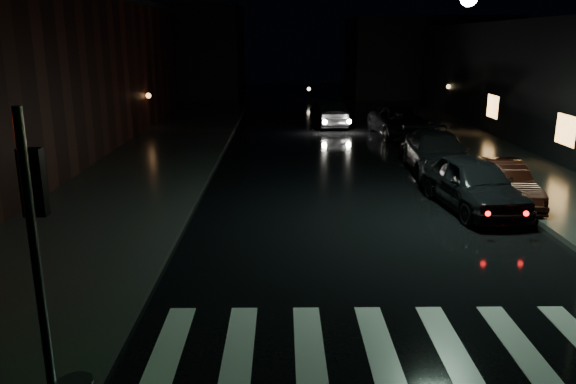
{
  "coord_description": "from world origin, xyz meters",
  "views": [
    {
      "loc": [
        0.75,
        -7.99,
        5.09
      ],
      "look_at": [
        0.88,
        4.78,
        1.6
      ],
      "focal_mm": 35.0,
      "sensor_mm": 36.0,
      "label": 1
    }
  ],
  "objects_px": {
    "parked_car_d": "(401,122)",
    "parked_car_a": "(473,183)",
    "parked_car_b": "(499,183)",
    "oncoming_car": "(328,114)",
    "parked_car_c": "(437,153)"
  },
  "relations": [
    {
      "from": "parked_car_d",
      "to": "parked_car_a",
      "type": "bearing_deg",
      "value": -96.68
    },
    {
      "from": "parked_car_b",
      "to": "oncoming_car",
      "type": "bearing_deg",
      "value": 105.1
    },
    {
      "from": "parked_car_c",
      "to": "parked_car_d",
      "type": "distance_m",
      "value": 8.33
    },
    {
      "from": "parked_car_b",
      "to": "oncoming_car",
      "type": "xyz_separation_m",
      "value": [
        -4.1,
        16.44,
        0.06
      ]
    },
    {
      "from": "parked_car_a",
      "to": "parked_car_c",
      "type": "xyz_separation_m",
      "value": [
        0.2,
        4.93,
        -0.03
      ]
    },
    {
      "from": "parked_car_b",
      "to": "parked_car_d",
      "type": "distance_m",
      "value": 12.73
    },
    {
      "from": "oncoming_car",
      "to": "parked_car_d",
      "type": "bearing_deg",
      "value": 127.92
    },
    {
      "from": "parked_car_b",
      "to": "parked_car_d",
      "type": "bearing_deg",
      "value": 93.37
    },
    {
      "from": "parked_car_a",
      "to": "parked_car_b",
      "type": "xyz_separation_m",
      "value": [
        1.0,
        0.53,
        -0.12
      ]
    },
    {
      "from": "parked_car_a",
      "to": "oncoming_car",
      "type": "distance_m",
      "value": 17.26
    },
    {
      "from": "parked_car_b",
      "to": "parked_car_c",
      "type": "bearing_deg",
      "value": 101.48
    },
    {
      "from": "parked_car_c",
      "to": "parked_car_d",
      "type": "height_order",
      "value": "parked_car_c"
    },
    {
      "from": "parked_car_a",
      "to": "parked_car_b",
      "type": "bearing_deg",
      "value": 21.56
    },
    {
      "from": "parked_car_d",
      "to": "oncoming_car",
      "type": "relative_size",
      "value": 1.23
    },
    {
      "from": "parked_car_c",
      "to": "oncoming_car",
      "type": "distance_m",
      "value": 12.49
    }
  ]
}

